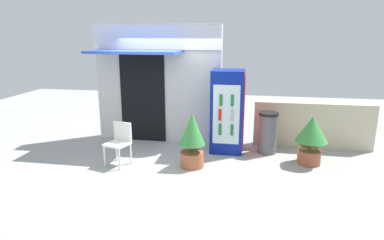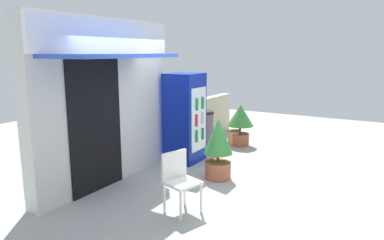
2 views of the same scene
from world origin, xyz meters
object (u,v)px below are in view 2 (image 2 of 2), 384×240
plastic_chair (179,177)px  trash_bin (204,131)px  potted_plant_curbside (240,120)px  drink_cooler (185,118)px  potted_plant_near_shop (218,146)px  cardboard_box (234,138)px

plastic_chair → trash_bin: trash_bin is taller
potted_plant_curbside → drink_cooler: bearing=163.4°
potted_plant_near_shop → trash_bin: (1.51, 1.10, -0.14)m
drink_cooler → trash_bin: (0.90, 0.03, -0.45)m
potted_plant_curbside → plastic_chair: bearing=-170.2°
plastic_chair → trash_bin: (2.99, 1.20, -0.04)m
plastic_chair → drink_cooler: bearing=29.4°
drink_cooler → potted_plant_curbside: size_ratio=1.83×
potted_plant_near_shop → cardboard_box: 2.47m
drink_cooler → plastic_chair: size_ratio=2.12×
drink_cooler → potted_plant_curbside: bearing=-16.6°
plastic_chair → potted_plant_near_shop: 1.49m
trash_bin → cardboard_box: (0.81, -0.41, -0.29)m
trash_bin → drink_cooler: bearing=-178.4°
trash_bin → potted_plant_curbside: bearing=-33.0°
plastic_chair → potted_plant_curbside: bearing=9.8°
potted_plant_curbside → trash_bin: bearing=147.0°
drink_cooler → plastic_chair: 2.44m
drink_cooler → cardboard_box: bearing=-12.5°
potted_plant_curbside → trash_bin: size_ratio=1.08×
drink_cooler → potted_plant_near_shop: size_ratio=1.66×
trash_bin → potted_plant_near_shop: bearing=-144.0°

